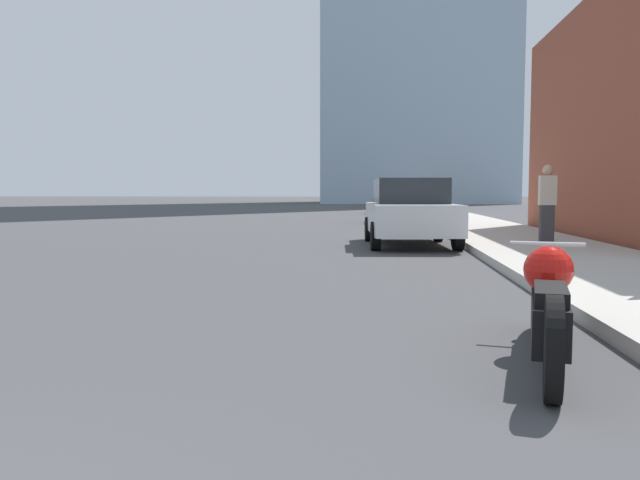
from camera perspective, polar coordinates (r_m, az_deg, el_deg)
The scene contains 7 objects.
sidewalk at distance 40.92m, azimuth 10.29°, elevation 2.63°, with size 3.05×240.00×0.15m.
motorcycle at distance 4.99m, azimuth 20.17°, elevation -5.54°, with size 0.84×2.55×0.83m.
parked_car_white at distance 14.84m, azimuth 8.20°, elevation 2.56°, with size 2.19×4.33×1.58m.
parked_car_green at distance 26.64m, azimuth 7.27°, elevation 3.50°, with size 1.87×4.05×1.77m.
parked_car_red at distance 37.18m, azimuth 6.41°, elevation 3.65°, with size 2.12×4.13×1.66m.
parked_car_yellow at distance 50.18m, azimuth 6.57°, elevation 3.86°, with size 1.93×4.65×1.73m.
pedestrian at distance 14.69m, azimuth 20.06°, elevation 3.25°, with size 0.36×0.24×1.72m.
Camera 1 is at (2.29, -0.76, 1.25)m, focal length 35.00 mm.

